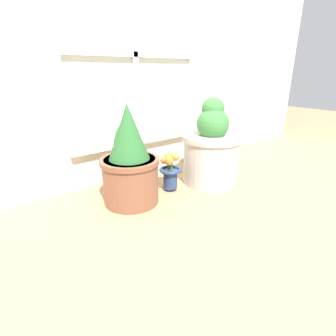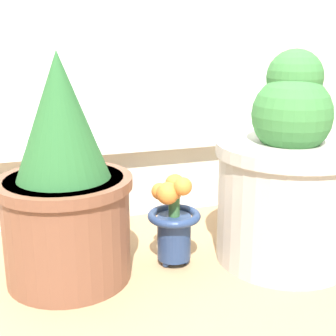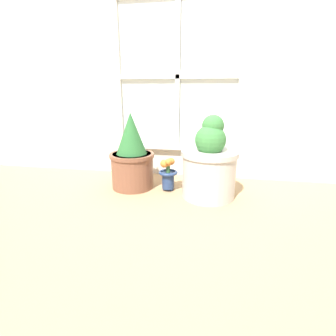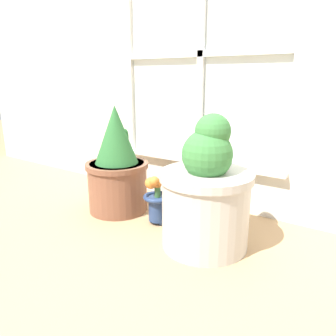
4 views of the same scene
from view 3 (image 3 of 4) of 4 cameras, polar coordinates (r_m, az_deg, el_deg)
ground_plane at (r=1.96m, az=-0.72°, el=-7.01°), size 10.00×10.00×0.00m
wall_with_window at (r=2.46m, az=2.26°, el=28.07°), size 4.40×0.10×2.50m
potted_plant_left at (r=2.15m, az=-7.86°, el=2.44°), size 0.36×0.36×0.62m
potted_plant_right at (r=1.97m, az=8.98°, el=0.68°), size 0.42×0.42×0.62m
flower_vase at (r=2.10m, az=-0.04°, el=-1.19°), size 0.15×0.15×0.28m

